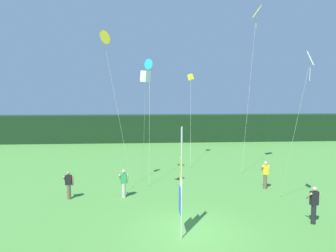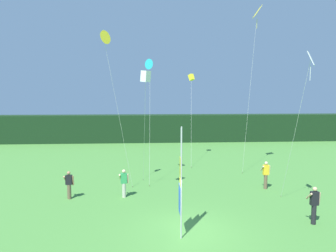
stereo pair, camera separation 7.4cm
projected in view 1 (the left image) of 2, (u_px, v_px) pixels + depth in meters
ground_plane at (189, 232)px, 13.80m from camera, size 120.00×120.00×0.00m
distant_treeline at (161, 128)px, 39.29m from camera, size 80.00×2.40×3.33m
banner_flag at (181, 184)px, 13.27m from camera, size 0.06×1.03×4.70m
person_near_banner at (69, 184)px, 18.02m from camera, size 0.55×0.48×1.61m
person_mid_field at (314, 204)px, 14.59m from camera, size 0.55×0.48×1.76m
person_far_left at (124, 183)px, 18.29m from camera, size 0.55×0.48×1.65m
person_far_right at (265, 174)px, 19.96m from camera, size 0.55×0.48×1.75m
kite_white_box_0 at (145, 77)px, 17.49m from camera, size 0.61×4.14×7.28m
kite_yellow_diamond_2 at (256, 22)px, 23.25m from camera, size 1.32×0.92×12.37m
kite_yellow_box_3 at (191, 78)px, 28.22m from camera, size 0.73×3.68×7.75m
kite_white_diamond_4 at (308, 71)px, 15.44m from camera, size 0.57×2.85×8.04m
kite_cyan_delta_5 at (150, 65)px, 21.10m from camera, size 0.71×1.69×8.30m
kite_yellow_delta_6 at (104, 39)px, 18.28m from camera, size 1.95×1.49×9.64m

